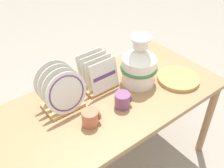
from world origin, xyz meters
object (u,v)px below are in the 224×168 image
at_px(wicker_charger_stack, 178,79).
at_px(mug_plum_glaze, 123,100).
at_px(dish_rack_square_plates, 98,77).
at_px(dish_rack_round_plates, 62,93).
at_px(mug_terracotta_glaze, 91,117).
at_px(ceramic_vase, 139,64).

height_order(wicker_charger_stack, mug_plum_glaze, mug_plum_glaze).
bearing_deg(wicker_charger_stack, dish_rack_square_plates, 148.91).
bearing_deg(mug_plum_glaze, wicker_charger_stack, -4.13).
bearing_deg(dish_rack_round_plates, mug_terracotta_glaze, -75.89).
bearing_deg(mug_terracotta_glaze, wicker_charger_stack, -2.40).
height_order(dish_rack_round_plates, dish_rack_square_plates, dish_rack_round_plates).
relative_size(dish_rack_round_plates, dish_rack_square_plates, 1.23).
distance_m(dish_rack_round_plates, mug_terracotta_glaze, 0.23).
bearing_deg(mug_plum_glaze, dish_rack_round_plates, 143.94).
height_order(mug_plum_glaze, mug_terracotta_glaze, same).
distance_m(dish_rack_round_plates, wicker_charger_stack, 0.82).
bearing_deg(dish_rack_square_plates, ceramic_vase, -28.51).
distance_m(ceramic_vase, dish_rack_square_plates, 0.29).
xyz_separation_m(ceramic_vase, mug_plum_glaze, (-0.24, -0.12, -0.10)).
distance_m(dish_rack_square_plates, mug_plum_glaze, 0.26).
relative_size(ceramic_vase, dish_rack_round_plates, 1.27).
height_order(dish_rack_round_plates, mug_plum_glaze, dish_rack_round_plates).
xyz_separation_m(wicker_charger_stack, mug_terracotta_glaze, (-0.72, 0.03, 0.03)).
xyz_separation_m(dish_rack_round_plates, mug_terracotta_glaze, (0.05, -0.22, -0.07)).
bearing_deg(dish_rack_round_plates, ceramic_vase, -9.52).
height_order(ceramic_vase, wicker_charger_stack, ceramic_vase).
xyz_separation_m(ceramic_vase, dish_rack_square_plates, (-0.24, 0.13, -0.07)).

